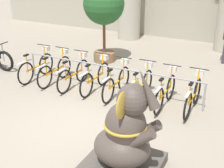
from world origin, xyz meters
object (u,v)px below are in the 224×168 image
(bicycle_2, at_px, (74,74))
(elephant_statue, at_px, (125,140))
(bicycle_0, at_px, (37,66))
(bicycle_3, at_px, (96,77))
(bicycle_4, at_px, (117,82))
(potted_tree, at_px, (104,8))
(bicycle_1, at_px, (55,70))
(bicycle_5, at_px, (141,86))
(bicycle_6, at_px, (166,91))
(bicycle_7, at_px, (193,96))

(bicycle_2, height_order, elephant_statue, elephant_statue)
(bicycle_0, xyz_separation_m, bicycle_2, (1.37, -0.01, 0.00))
(bicycle_3, bearing_deg, bicycle_4, -4.46)
(bicycle_2, distance_m, potted_tree, 2.91)
(bicycle_1, xyz_separation_m, bicycle_2, (0.69, -0.02, 0.00))
(bicycle_3, distance_m, bicycle_5, 1.37)
(bicycle_2, bearing_deg, bicycle_3, 4.53)
(potted_tree, bearing_deg, bicycle_5, -45.27)
(bicycle_5, bearing_deg, bicycle_0, -179.17)
(bicycle_0, distance_m, bicycle_3, 2.06)
(potted_tree, bearing_deg, bicycle_4, -55.38)
(bicycle_6, height_order, bicycle_7, same)
(bicycle_4, bearing_deg, bicycle_2, -179.96)
(bicycle_3, height_order, bicycle_6, same)
(bicycle_5, bearing_deg, bicycle_1, -179.32)
(bicycle_1, bearing_deg, bicycle_0, -178.57)
(bicycle_5, height_order, bicycle_6, same)
(bicycle_7, distance_m, elephant_statue, 2.95)
(bicycle_0, relative_size, potted_tree, 0.61)
(elephant_statue, bearing_deg, potted_tree, 121.31)
(bicycle_7, xyz_separation_m, potted_tree, (-3.76, 2.43, 1.50))
(bicycle_0, bearing_deg, potted_tree, 67.06)
(bicycle_2, bearing_deg, potted_tree, 97.63)
(elephant_statue, bearing_deg, bicycle_1, 141.32)
(bicycle_1, height_order, bicycle_3, same)
(bicycle_0, height_order, potted_tree, potted_tree)
(bicycle_6, relative_size, bicycle_7, 1.00)
(bicycle_3, xyz_separation_m, potted_tree, (-1.02, 2.42, 1.50))
(elephant_statue, bearing_deg, bicycle_0, 146.25)
(bicycle_0, height_order, bicycle_7, same)
(bicycle_1, distance_m, bicycle_7, 4.12)
(bicycle_4, bearing_deg, bicycle_1, 179.36)
(bicycle_0, xyz_separation_m, bicycle_4, (2.75, -0.01, 0.00))
(bicycle_7, relative_size, elephant_statue, 0.81)
(potted_tree, bearing_deg, bicycle_3, -67.15)
(bicycle_0, height_order, bicycle_5, same)
(bicycle_0, xyz_separation_m, bicycle_3, (2.06, 0.05, 0.00))
(bicycle_2, xyz_separation_m, potted_tree, (-0.33, 2.47, 1.50))
(bicycle_0, xyz_separation_m, bicycle_7, (4.81, 0.03, 0.00))
(bicycle_6, bearing_deg, bicycle_7, 3.95)
(bicycle_2, distance_m, bicycle_3, 0.69)
(bicycle_3, relative_size, bicycle_5, 1.00)
(bicycle_3, bearing_deg, bicycle_5, 0.08)
(bicycle_7, bearing_deg, elephant_statue, -100.33)
(bicycle_3, bearing_deg, bicycle_2, -175.47)
(bicycle_4, bearing_deg, bicycle_3, 175.54)
(bicycle_3, relative_size, bicycle_6, 1.00)
(bicycle_7, bearing_deg, bicycle_6, -176.05)
(elephant_statue, bearing_deg, bicycle_3, 127.36)
(bicycle_1, distance_m, bicycle_2, 0.69)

